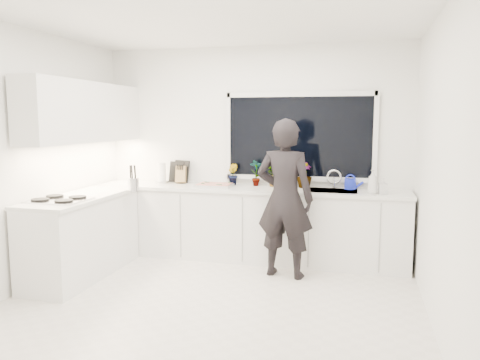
# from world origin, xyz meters

# --- Properties ---
(floor) EXTENTS (4.00, 3.50, 0.02)m
(floor) POSITION_xyz_m (0.00, 0.00, -0.01)
(floor) COLOR beige
(floor) RESTS_ON ground
(wall_back) EXTENTS (4.00, 0.02, 2.70)m
(wall_back) POSITION_xyz_m (0.00, 1.76, 1.35)
(wall_back) COLOR white
(wall_back) RESTS_ON ground
(wall_left) EXTENTS (0.02, 3.50, 2.70)m
(wall_left) POSITION_xyz_m (-2.01, 0.00, 1.35)
(wall_left) COLOR white
(wall_left) RESTS_ON ground
(wall_right) EXTENTS (0.02, 3.50, 2.70)m
(wall_right) POSITION_xyz_m (2.01, 0.00, 1.35)
(wall_right) COLOR white
(wall_right) RESTS_ON ground
(ceiling) EXTENTS (4.00, 3.50, 0.02)m
(ceiling) POSITION_xyz_m (0.00, 0.00, 2.71)
(ceiling) COLOR white
(ceiling) RESTS_ON wall_back
(window) EXTENTS (1.80, 0.02, 1.00)m
(window) POSITION_xyz_m (0.60, 1.73, 1.55)
(window) COLOR black
(window) RESTS_ON wall_back
(base_cabinets_back) EXTENTS (3.92, 0.58, 0.88)m
(base_cabinets_back) POSITION_xyz_m (0.00, 1.45, 0.44)
(base_cabinets_back) COLOR white
(base_cabinets_back) RESTS_ON floor
(base_cabinets_left) EXTENTS (0.58, 1.60, 0.88)m
(base_cabinets_left) POSITION_xyz_m (-1.67, 0.35, 0.44)
(base_cabinets_left) COLOR white
(base_cabinets_left) RESTS_ON floor
(countertop_back) EXTENTS (3.94, 0.62, 0.04)m
(countertop_back) POSITION_xyz_m (0.00, 1.44, 0.90)
(countertop_back) COLOR silver
(countertop_back) RESTS_ON base_cabinets_back
(countertop_left) EXTENTS (0.62, 1.60, 0.04)m
(countertop_left) POSITION_xyz_m (-1.67, 0.35, 0.90)
(countertop_left) COLOR silver
(countertop_left) RESTS_ON base_cabinets_left
(upper_cabinets) EXTENTS (0.34, 2.10, 0.70)m
(upper_cabinets) POSITION_xyz_m (-1.79, 0.70, 1.85)
(upper_cabinets) COLOR white
(upper_cabinets) RESTS_ON wall_left
(sink) EXTENTS (0.58, 0.42, 0.14)m
(sink) POSITION_xyz_m (1.05, 1.45, 0.87)
(sink) COLOR silver
(sink) RESTS_ON countertop_back
(faucet) EXTENTS (0.03, 0.03, 0.22)m
(faucet) POSITION_xyz_m (1.05, 1.65, 1.03)
(faucet) COLOR silver
(faucet) RESTS_ON countertop_back
(stovetop) EXTENTS (0.56, 0.48, 0.03)m
(stovetop) POSITION_xyz_m (-1.69, -0.00, 0.94)
(stovetop) COLOR black
(stovetop) RESTS_ON countertop_left
(person) EXTENTS (0.70, 0.51, 1.78)m
(person) POSITION_xyz_m (0.56, 0.90, 0.89)
(person) COLOR black
(person) RESTS_ON floor
(pizza_tray) EXTENTS (0.46, 0.34, 0.03)m
(pizza_tray) POSITION_xyz_m (-0.43, 1.42, 0.94)
(pizza_tray) COLOR silver
(pizza_tray) RESTS_ON countertop_back
(pizza) EXTENTS (0.42, 0.30, 0.01)m
(pizza) POSITION_xyz_m (-0.43, 1.42, 0.95)
(pizza) COLOR red
(pizza) RESTS_ON pizza_tray
(watering_can) EXTENTS (0.17, 0.17, 0.13)m
(watering_can) POSITION_xyz_m (1.25, 1.61, 0.98)
(watering_can) COLOR #1525CB
(watering_can) RESTS_ON countertop_back
(paper_towel_roll) EXTENTS (0.14, 0.14, 0.26)m
(paper_towel_roll) POSITION_xyz_m (-1.21, 1.55, 1.05)
(paper_towel_roll) COLOR white
(paper_towel_roll) RESTS_ON countertop_back
(knife_block) EXTENTS (0.14, 0.12, 0.22)m
(knife_block) POSITION_xyz_m (-0.95, 1.59, 1.03)
(knife_block) COLOR #8D5E41
(knife_block) RESTS_ON countertop_back
(utensil_crock) EXTENTS (0.13, 0.13, 0.16)m
(utensil_crock) POSITION_xyz_m (-1.25, 0.80, 1.00)
(utensil_crock) COLOR silver
(utensil_crock) RESTS_ON countertop_left
(picture_frame_large) EXTENTS (0.22, 0.06, 0.28)m
(picture_frame_large) POSITION_xyz_m (-1.06, 1.69, 1.06)
(picture_frame_large) COLOR black
(picture_frame_large) RESTS_ON countertop_back
(picture_frame_small) EXTENTS (0.24, 0.10, 0.30)m
(picture_frame_small) POSITION_xyz_m (-0.99, 1.69, 1.07)
(picture_frame_small) COLOR black
(picture_frame_small) RESTS_ON countertop_back
(herb_plants) EXTENTS (1.16, 0.31, 0.33)m
(herb_plants) POSITION_xyz_m (0.31, 1.61, 1.08)
(herb_plants) COLOR #26662D
(herb_plants) RESTS_ON countertop_back
(soap_bottles) EXTENTS (0.24, 0.14, 0.28)m
(soap_bottles) POSITION_xyz_m (1.54, 1.30, 1.05)
(soap_bottles) COLOR #D8BF66
(soap_bottles) RESTS_ON countertop_back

